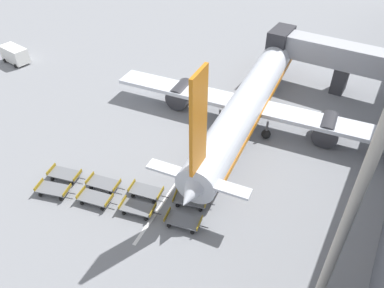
{
  "coord_description": "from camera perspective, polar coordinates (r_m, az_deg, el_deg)",
  "views": [
    {
      "loc": [
        26.24,
        -32.9,
        24.63
      ],
      "look_at": [
        11.66,
        -7.5,
        1.19
      ],
      "focal_mm": 35.0,
      "sensor_mm": 36.0,
      "label": 1
    }
  ],
  "objects": [
    {
      "name": "baggage_dolly_row_near_col_d",
      "position": [
        31.41,
        -1.34,
        -11.63
      ],
      "size": [
        3.69,
        2.0,
        0.92
      ],
      "color": "slate",
      "rests_on": "ground_plane"
    },
    {
      "name": "baggage_dolly_row_mid_a_col_a",
      "position": [
        37.18,
        -18.8,
        -4.4
      ],
      "size": [
        3.7,
        2.09,
        0.92
      ],
      "color": "slate",
      "rests_on": "ground_plane"
    },
    {
      "name": "baggage_dolly_row_near_col_a",
      "position": [
        36.02,
        -20.35,
        -6.52
      ],
      "size": [
        3.69,
        2.21,
        0.92
      ],
      "color": "slate",
      "rests_on": "ground_plane"
    },
    {
      "name": "stand_guidance_stripe",
      "position": [
        38.86,
        1.27,
        -0.67
      ],
      "size": [
        2.82,
        26.32,
        0.01
      ],
      "color": "white",
      "rests_on": "ground_plane"
    },
    {
      "name": "baggage_dolly_row_mid_a_col_b",
      "position": [
        35.25,
        -13.3,
        -5.91
      ],
      "size": [
        3.69,
        1.98,
        0.92
      ],
      "color": "slate",
      "rests_on": "ground_plane"
    },
    {
      "name": "baggage_dolly_row_mid_a_col_d",
      "position": [
        32.92,
        -0.19,
        -8.54
      ],
      "size": [
        3.69,
        2.21,
        0.92
      ],
      "color": "slate",
      "rests_on": "ground_plane"
    },
    {
      "name": "service_van",
      "position": [
        60.53,
        -25.41,
        12.24
      ],
      "size": [
        4.5,
        2.9,
        2.33
      ],
      "color": "white",
      "rests_on": "ground_plane"
    },
    {
      "name": "airplane",
      "position": [
        42.0,
        9.07,
        7.0
      ],
      "size": [
        32.03,
        35.91,
        13.23
      ],
      "color": "silver",
      "rests_on": "ground_plane"
    },
    {
      "name": "jet_bridge",
      "position": [
        49.98,
        24.73,
        10.65
      ],
      "size": [
        20.15,
        4.65,
        6.41
      ],
      "color": "#A8AAB2",
      "rests_on": "ground_plane"
    },
    {
      "name": "baggage_dolly_row_mid_a_col_c",
      "position": [
        33.88,
        -7.01,
        -7.19
      ],
      "size": [
        3.69,
        1.98,
        0.92
      ],
      "color": "slate",
      "rests_on": "ground_plane"
    },
    {
      "name": "baggage_dolly_row_near_col_c",
      "position": [
        32.62,
        -8.26,
        -9.66
      ],
      "size": [
        3.7,
        2.04,
        0.92
      ],
      "color": "slate",
      "rests_on": "ground_plane"
    },
    {
      "name": "baggage_dolly_row_near_col_b",
      "position": [
        34.12,
        -14.51,
        -8.03
      ],
      "size": [
        3.69,
        2.0,
        0.92
      ],
      "color": "slate",
      "rests_on": "ground_plane"
    },
    {
      "name": "ground_plane",
      "position": [
        48.76,
        -7.59,
        7.97
      ],
      "size": [
        500.0,
        500.0,
        0.0
      ],
      "primitive_type": "plane",
      "color": "gray"
    }
  ]
}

